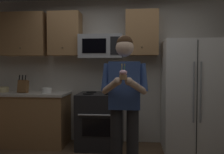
{
  "coord_description": "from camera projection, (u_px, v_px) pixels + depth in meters",
  "views": [
    {
      "loc": [
        0.44,
        -2.72,
        1.38
      ],
      "look_at": [
        0.16,
        0.26,
        1.25
      ],
      "focal_mm": 39.11,
      "sensor_mm": 36.0,
      "label": 1
    }
  ],
  "objects": [
    {
      "name": "wall_back",
      "position": [
        111.0,
        71.0,
        4.49
      ],
      "size": [
        4.4,
        0.1,
        2.6
      ],
      "primitive_type": "cube",
      "color": "beige",
      "rests_on": "ground"
    },
    {
      "name": "oven_range",
      "position": [
        100.0,
        120.0,
        4.16
      ],
      "size": [
        0.76,
        0.7,
        0.93
      ],
      "color": "black",
      "rests_on": "ground"
    },
    {
      "name": "bowl_small_colored",
      "position": [
        3.0,
        89.0,
        4.37
      ],
      "size": [
        0.2,
        0.2,
        0.09
      ],
      "color": "beige",
      "rests_on": "counter_left"
    },
    {
      "name": "microwave",
      "position": [
        101.0,
        47.0,
        4.22
      ],
      "size": [
        0.74,
        0.41,
        0.4
      ],
      "color": "#9EA0A5"
    },
    {
      "name": "counter_left",
      "position": [
        28.0,
        118.0,
        4.3
      ],
      "size": [
        1.44,
        0.66,
        0.92
      ],
      "color": "#9E7247",
      "rests_on": "ground"
    },
    {
      "name": "cabinet_row_upper",
      "position": [
        69.0,
        34.0,
        4.32
      ],
      "size": [
        2.78,
        0.36,
        0.76
      ],
      "color": "#9E7247"
    },
    {
      "name": "refrigerator",
      "position": [
        191.0,
        96.0,
        3.96
      ],
      "size": [
        0.9,
        0.75,
        1.8
      ],
      "color": "white",
      "rests_on": "ground"
    },
    {
      "name": "knife_block",
      "position": [
        23.0,
        86.0,
        4.23
      ],
      "size": [
        0.16,
        0.15,
        0.32
      ],
      "color": "brown",
      "rests_on": "counter_left"
    },
    {
      "name": "bowl_large_white",
      "position": [
        46.0,
        90.0,
        4.22
      ],
      "size": [
        0.19,
        0.19,
        0.09
      ],
      "color": "white",
      "rests_on": "counter_left"
    },
    {
      "name": "cupcake",
      "position": [
        123.0,
        75.0,
        2.65
      ],
      "size": [
        0.09,
        0.09,
        0.17
      ],
      "color": "#A87F56"
    },
    {
      "name": "person",
      "position": [
        124.0,
        98.0,
        2.99
      ],
      "size": [
        0.6,
        0.48,
        1.76
      ],
      "color": "#262628",
      "rests_on": "ground"
    }
  ]
}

